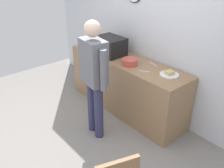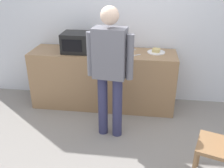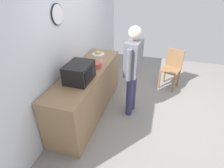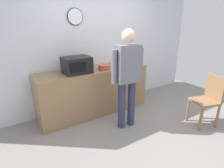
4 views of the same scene
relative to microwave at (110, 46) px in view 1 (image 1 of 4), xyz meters
The scene contains 9 objects.
ground_plane 1.72m from the microwave, 60.91° to the right, with size 6.00×6.00×0.00m, color gray.
back_wall 0.81m from the microwave, 32.95° to the left, with size 5.40×0.13×2.60m.
kitchen_counter 0.71m from the microwave, ahead, with size 2.28×0.62×0.93m, color #93704C.
microwave is the anchor object (origin of this frame).
sandwich_plate 1.20m from the microwave, ahead, with size 0.27×0.27×0.07m.
salad_bowl 0.56m from the microwave, ahead, with size 0.24×0.24×0.10m, color #C64C42.
fork_utensil 0.89m from the microwave, ahead, with size 0.17×0.02×0.01m, color silver.
spoon_utensil 0.83m from the microwave, 16.74° to the left, with size 0.17×0.02×0.01m, color silver.
person_standing 0.97m from the microwave, 52.76° to the right, with size 0.59×0.29×1.74m.
Camera 1 is at (2.45, -1.40, 2.46)m, focal length 39.96 mm.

